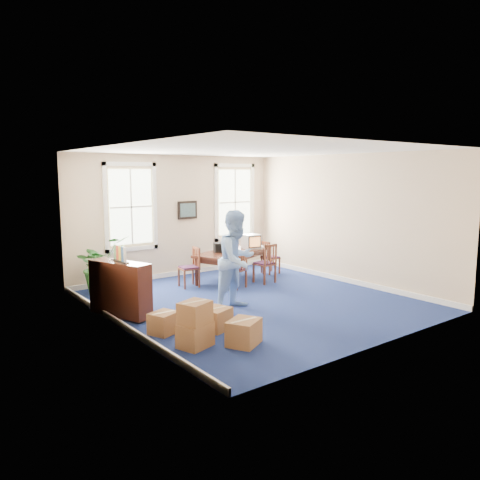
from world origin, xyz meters
TOP-DOWN VIEW (x-y plane):
  - floor at (0.00, 0.00)m, footprint 6.50×6.50m
  - ceiling at (0.00, 0.00)m, footprint 6.50×6.50m
  - wall_back at (0.00, 3.25)m, footprint 6.50×0.00m
  - wall_front at (0.00, -3.25)m, footprint 6.50×0.00m
  - wall_left at (-3.00, 0.00)m, footprint 0.00×6.50m
  - wall_right at (3.00, 0.00)m, footprint 0.00×6.50m
  - baseboard_back at (0.00, 3.22)m, footprint 6.00×0.04m
  - baseboard_left at (-2.97, 0.00)m, footprint 0.04×6.50m
  - baseboard_right at (2.97, 0.00)m, footprint 0.04×6.50m
  - window_left at (-1.30, 3.23)m, footprint 1.40×0.12m
  - window_right at (1.90, 3.23)m, footprint 1.40×0.12m
  - wall_picture at (0.30, 3.20)m, footprint 0.58×0.06m
  - conference_table at (0.85, 1.92)m, footprint 2.41×1.74m
  - crt_tv at (1.50, 1.97)m, footprint 0.47×0.50m
  - game_console at (1.80, 1.92)m, footprint 0.15×0.18m
  - equipment_bag at (0.60, 1.97)m, footprint 0.54×0.46m
  - chair_near_left at (0.40, 1.17)m, footprint 0.50×0.50m
  - chair_near_right at (1.30, 1.17)m, footprint 0.48×0.48m
  - chair_end_left at (-0.45, 1.92)m, footprint 0.49×0.49m
  - chair_end_right at (2.15, 1.92)m, footprint 0.41×0.41m
  - man at (-0.60, -0.22)m, footprint 1.13×0.97m
  - credenza at (-2.71, 0.67)m, footprint 0.81×1.37m
  - brochure_rack at (-2.69, 0.67)m, footprint 0.39×0.72m
  - potted_plant at (-2.32, 2.66)m, footprint 1.48×1.40m
  - cardboard_boxes at (-2.22, -1.45)m, footprint 1.77×1.77m

SIDE VIEW (x-z plane):
  - floor at x=0.00m, z-range 0.00..0.00m
  - baseboard_back at x=0.00m, z-range 0.00..0.12m
  - baseboard_left at x=-2.97m, z-range 0.00..0.12m
  - baseboard_right at x=2.97m, z-range 0.00..0.12m
  - conference_table at x=0.85m, z-range 0.00..0.75m
  - cardboard_boxes at x=-2.22m, z-range 0.00..0.77m
  - chair_end_right at x=2.15m, z-range 0.00..0.90m
  - chair_near_left at x=0.40m, z-range 0.00..0.92m
  - chair_end_left at x=-0.45m, z-range 0.00..0.96m
  - chair_near_right at x=1.30m, z-range 0.00..0.99m
  - credenza at x=-2.71m, z-range 0.00..1.03m
  - potted_plant at x=-2.32m, z-range 0.00..1.30m
  - game_console at x=1.80m, z-range 0.75..0.79m
  - equipment_bag at x=0.60m, z-range 0.75..0.98m
  - crt_tv at x=1.50m, z-range 0.75..1.13m
  - man at x=-0.60m, z-range 0.00..2.00m
  - brochure_rack at x=-2.69m, z-range 1.03..1.35m
  - wall_back at x=0.00m, z-range -1.65..4.85m
  - wall_front at x=0.00m, z-range -1.65..4.85m
  - wall_left at x=-3.00m, z-range -1.65..4.85m
  - wall_right at x=3.00m, z-range -1.65..4.85m
  - wall_picture at x=0.30m, z-range 1.51..1.99m
  - window_left at x=-1.30m, z-range 0.80..3.00m
  - window_right at x=1.90m, z-range 0.80..3.00m
  - ceiling at x=0.00m, z-range 3.20..3.20m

